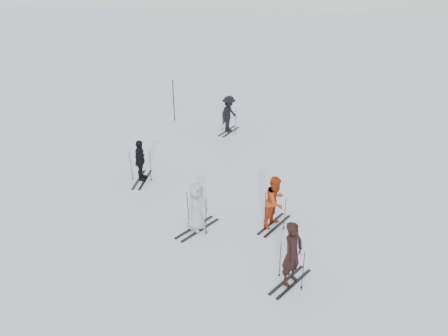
% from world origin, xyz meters
% --- Properties ---
extents(ground, '(120.00, 120.00, 0.00)m').
position_xyz_m(ground, '(0.00, 0.00, 0.00)').
color(ground, silver).
rests_on(ground, ground).
extents(skier_near_dark, '(0.71, 0.79, 1.81)m').
position_xyz_m(skier_near_dark, '(2.68, -3.39, 0.90)').
color(skier_near_dark, black).
rests_on(skier_near_dark, ground).
extents(skier_red, '(0.93, 1.02, 1.69)m').
position_xyz_m(skier_red, '(2.00, -0.76, 0.85)').
color(skier_red, '#B03913').
rests_on(skier_red, ground).
extents(skier_grey, '(0.81, 0.92, 1.58)m').
position_xyz_m(skier_grey, '(-0.35, -1.46, 0.79)').
color(skier_grey, '#A9AFB3').
rests_on(skier_grey, ground).
extents(skier_uphill_left, '(0.47, 0.97, 1.60)m').
position_xyz_m(skier_uphill_left, '(-3.29, 1.35, 0.80)').
color(skier_uphill_left, black).
rests_on(skier_uphill_left, ground).
extents(skier_uphill_far, '(0.98, 1.29, 1.77)m').
position_xyz_m(skier_uphill_far, '(-1.02, 7.07, 0.89)').
color(skier_uphill_far, black).
rests_on(skier_uphill_far, ground).
extents(skis_near_dark, '(1.78, 1.52, 1.15)m').
position_xyz_m(skis_near_dark, '(2.68, -3.39, 0.58)').
color(skis_near_dark, black).
rests_on(skis_near_dark, ground).
extents(skis_red, '(1.81, 1.44, 1.17)m').
position_xyz_m(skis_red, '(2.00, -0.76, 0.58)').
color(skis_red, black).
rests_on(skis_red, ground).
extents(skis_grey, '(1.95, 1.63, 1.26)m').
position_xyz_m(skis_grey, '(-0.35, -1.46, 0.63)').
color(skis_grey, black).
rests_on(skis_grey, ground).
extents(skis_uphill_left, '(1.76, 1.04, 1.23)m').
position_xyz_m(skis_uphill_left, '(-3.29, 1.35, 0.61)').
color(skis_uphill_left, black).
rests_on(skis_uphill_left, ground).
extents(skis_uphill_far, '(1.84, 1.35, 1.20)m').
position_xyz_m(skis_uphill_far, '(-1.02, 7.07, 0.60)').
color(skis_uphill_far, black).
rests_on(skis_uphill_far, ground).
extents(piste_marker, '(0.05, 0.05, 2.15)m').
position_xyz_m(piste_marker, '(-4.10, 8.07, 1.08)').
color(piste_marker, black).
rests_on(piste_marker, ground).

